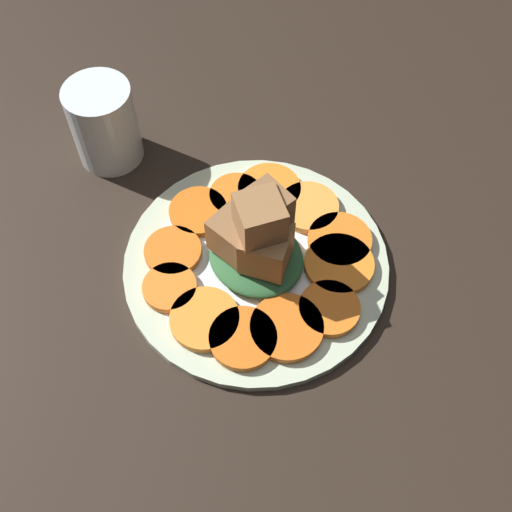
{
  "coord_description": "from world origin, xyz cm",
  "views": [
    {
      "loc": [
        -26.7,
        23.96,
        61.05
      ],
      "look_at": [
        0.0,
        0.0,
        4.1
      ],
      "focal_mm": 45.0,
      "sensor_mm": 36.0,
      "label": 1
    }
  ],
  "objects": [
    {
      "name": "table_slab",
      "position": [
        0.0,
        0.0,
        1.0
      ],
      "size": [
        120.0,
        120.0,
        2.0
      ],
      "primitive_type": "cube",
      "color": "black",
      "rests_on": "ground"
    },
    {
      "name": "plate",
      "position": [
        0.0,
        0.0,
        2.52
      ],
      "size": [
        28.27,
        28.27,
        1.05
      ],
      "color": "beige",
      "rests_on": "table_slab"
    },
    {
      "name": "carrot_slice_0",
      "position": [
        -8.0,
        3.08,
        3.53
      ],
      "size": [
        7.37,
        7.37,
        0.86
      ],
      "primitive_type": "cylinder",
      "color": "orange",
      "rests_on": "plate"
    },
    {
      "name": "carrot_slice_1",
      "position": [
        -9.35,
        -1.57,
        3.53
      ],
      "size": [
        6.24,
        6.24,
        0.86
      ],
      "primitive_type": "cylinder",
      "color": "orange",
      "rests_on": "plate"
    },
    {
      "name": "carrot_slice_2",
      "position": [
        -6.34,
        -6.07,
        3.53
      ],
      "size": [
        7.38,
        7.38,
        0.86
      ],
      "primitive_type": "cylinder",
      "color": "orange",
      "rests_on": "plate"
    },
    {
      "name": "carrot_slice_3",
      "position": [
        -4.25,
        -8.31,
        3.53
      ],
      "size": [
        6.93,
        6.93,
        0.86
      ],
      "primitive_type": "cylinder",
      "color": "orange",
      "rests_on": "plate"
    },
    {
      "name": "carrot_slice_4",
      "position": [
        1.14,
        -8.9,
        3.53
      ],
      "size": [
        6.74,
        6.74,
        0.86
      ],
      "primitive_type": "cylinder",
      "color": "#F9963A",
      "rests_on": "plate"
    },
    {
      "name": "carrot_slice_5",
      "position": [
        5.91,
        -7.35,
        3.53
      ],
      "size": [
        7.17,
        7.17,
        0.86
      ],
      "primitive_type": "cylinder",
      "color": "orange",
      "rests_on": "plate"
    },
    {
      "name": "carrot_slice_6",
      "position": [
        7.78,
        -3.95,
        3.53
      ],
      "size": [
        6.0,
        6.0,
        0.86
      ],
      "primitive_type": "cylinder",
      "color": "orange",
      "rests_on": "plate"
    },
    {
      "name": "carrot_slice_7",
      "position": [
        8.89,
        0.63,
        3.53
      ],
      "size": [
        6.48,
        6.48,
        0.86
      ],
      "primitive_type": "cylinder",
      "color": "orange",
      "rests_on": "plate"
    },
    {
      "name": "carrot_slice_8",
      "position": [
        6.63,
        5.96,
        3.53
      ],
      "size": [
        6.14,
        6.14,
        0.86
      ],
      "primitive_type": "cylinder",
      "color": "orange",
      "rests_on": "plate"
    },
    {
      "name": "carrot_slice_9",
      "position": [
        3.35,
        8.94,
        3.53
      ],
      "size": [
        5.63,
        5.63,
        0.86
      ],
      "primitive_type": "cylinder",
      "color": "orange",
      "rests_on": "plate"
    },
    {
      "name": "carrot_slice_10",
      "position": [
        -1.83,
        8.56,
        3.53
      ],
      "size": [
        7.03,
        7.03,
        0.86
      ],
      "primitive_type": "cylinder",
      "color": "orange",
      "rests_on": "plate"
    },
    {
      "name": "carrot_slice_11",
      "position": [
        -5.98,
        7.08,
        3.53
      ],
      "size": [
        6.76,
        6.76,
        0.86
      ],
      "primitive_type": "cylinder",
      "color": "orange",
      "rests_on": "plate"
    },
    {
      "name": "center_pile",
      "position": [
        0.11,
        -0.05,
        7.25
      ],
      "size": [
        10.53,
        9.48,
        10.55
      ],
      "color": "#2D6033",
      "rests_on": "plate"
    },
    {
      "name": "fork",
      "position": [
        -0.57,
        -7.04,
        3.3
      ],
      "size": [
        19.48,
        3.57,
        0.4
      ],
      "rotation": [
        0.0,
        0.0,
        -0.1
      ],
      "color": "#B2B2B7",
      "rests_on": "plate"
    },
    {
      "name": "water_glass",
      "position": [
        23.55,
        2.24,
        7.03
      ],
      "size": [
        7.64,
        7.64,
        10.05
      ],
      "color": "silver",
      "rests_on": "table_slab"
    }
  ]
}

